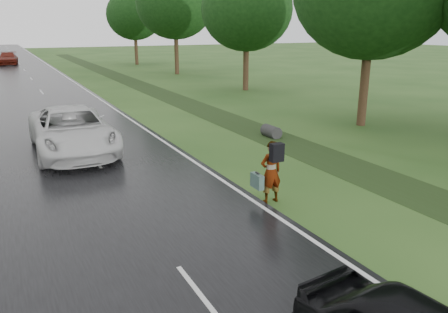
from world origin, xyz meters
TOP-DOWN VIEW (x-y plane):
  - edge_stripe_east at (6.75, 45.00)m, footprint 0.12×180.00m
  - drainage_ditch at (11.50, 18.71)m, footprint 2.20×120.00m
  - tree_east_c at (18.20, 24.00)m, footprint 7.00×7.00m
  - tree_east_d at (17.80, 38.00)m, footprint 8.00×8.00m
  - tree_east_f at (17.50, 52.00)m, footprint 7.20×7.20m
  - pedestrian at (7.18, 3.44)m, footprint 0.81×0.74m
  - white_pickup at (3.00, 11.37)m, footprint 2.98×6.36m
  - far_car_red at (2.16, 59.32)m, footprint 2.78×5.69m

SIDE VIEW (x-z plane):
  - drainage_ditch at x=11.50m, z-range -0.24..0.32m
  - edge_stripe_east at x=6.75m, z-range 0.04..0.05m
  - far_car_red at x=2.16m, z-range 0.04..1.64m
  - white_pickup at x=3.00m, z-range 0.04..1.80m
  - pedestrian at x=7.18m, z-range 0.03..1.85m
  - tree_east_c at x=18.20m, z-range 1.49..10.78m
  - tree_east_f at x=17.50m, z-range 1.56..11.18m
  - tree_east_d at x=17.80m, z-range 1.77..12.53m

